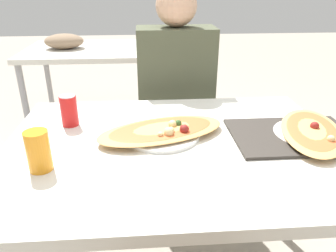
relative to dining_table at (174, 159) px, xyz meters
name	(u,v)px	position (x,y,z in m)	size (l,w,h in m)	color
dining_table	(174,159)	(0.00, 0.00, 0.00)	(1.22, 0.92, 0.72)	silver
chair_far_seated	(174,110)	(0.07, 0.79, -0.12)	(0.40, 0.40, 0.95)	#3F2D1E
person_seated	(176,84)	(0.07, 0.68, 0.08)	(0.41, 0.24, 1.24)	#2D2D38
pizza_main	(162,131)	(-0.04, 0.06, 0.09)	(0.54, 0.37, 0.06)	white
soda_can	(69,111)	(-0.40, 0.19, 0.13)	(0.07, 0.07, 0.12)	red
drink_glass	(38,151)	(-0.43, -0.15, 0.13)	(0.07, 0.07, 0.13)	orange
serving_tray	(293,136)	(0.45, 0.01, 0.07)	(0.46, 0.32, 0.01)	#332D28
pizza_second	(311,132)	(0.52, 0.01, 0.09)	(0.35, 0.49, 0.06)	white
background_table	(87,54)	(-0.58, 1.78, 0.01)	(1.10, 0.80, 0.84)	silver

